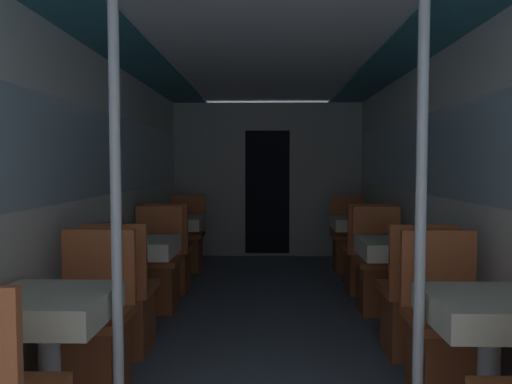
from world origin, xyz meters
TOP-DOWN VIEW (x-y plane):
  - wall_left at (-1.38, 2.75)m, footprint 0.05×8.30m
  - wall_right at (1.38, 2.75)m, footprint 0.05×8.30m
  - ceiling_panel at (0.00, 2.75)m, footprint 2.77×8.30m
  - bulkhead_far at (0.00, 5.95)m, footprint 2.71×0.09m
  - dining_table_left_0 at (-1.02, 0.98)m, footprint 0.56×0.56m
  - chair_left_far_0 at (-1.02, 1.51)m, footprint 0.44×0.44m
  - support_pole_left_0 at (-0.70, 0.98)m, footprint 0.05×0.05m
  - dining_table_left_1 at (-1.02, 2.68)m, footprint 0.56×0.56m
  - chair_left_near_1 at (-1.02, 2.15)m, footprint 0.44×0.44m
  - chair_left_far_1 at (-1.02, 3.21)m, footprint 0.44×0.44m
  - dining_table_left_2 at (-1.02, 4.37)m, footprint 0.56×0.56m
  - chair_left_near_2 at (-1.02, 3.85)m, footprint 0.44×0.44m
  - chair_left_far_2 at (-1.02, 4.90)m, footprint 0.44×0.44m
  - dining_table_right_0 at (1.02, 0.98)m, footprint 0.56×0.56m
  - chair_right_far_0 at (1.02, 1.51)m, footprint 0.44×0.44m
  - support_pole_right_0 at (0.70, 0.98)m, footprint 0.05×0.05m
  - dining_table_right_1 at (1.02, 2.68)m, footprint 0.56×0.56m
  - chair_right_near_1 at (1.02, 2.15)m, footprint 0.44×0.44m
  - chair_right_far_1 at (1.02, 3.21)m, footprint 0.44×0.44m
  - dining_table_right_2 at (1.02, 4.37)m, footprint 0.56×0.56m
  - chair_right_near_2 at (1.02, 3.85)m, footprint 0.44×0.44m
  - chair_right_far_2 at (1.02, 4.90)m, footprint 0.44×0.44m

SIDE VIEW (x-z plane):
  - chair_left_far_0 at x=-1.02m, z-range -0.17..0.77m
  - chair_left_near_1 at x=-1.02m, z-range -0.17..0.77m
  - chair_left_far_1 at x=-1.02m, z-range -0.17..0.77m
  - chair_left_near_2 at x=-1.02m, z-range -0.17..0.77m
  - chair_left_far_2 at x=-1.02m, z-range -0.17..0.77m
  - chair_right_far_0 at x=1.02m, z-range -0.17..0.77m
  - chair_right_near_1 at x=1.02m, z-range -0.17..0.77m
  - chair_right_far_1 at x=1.02m, z-range -0.17..0.77m
  - chair_right_near_2 at x=1.02m, z-range -0.17..0.77m
  - chair_right_far_2 at x=1.02m, z-range -0.17..0.77m
  - dining_table_left_0 at x=-1.02m, z-range 0.24..0.98m
  - dining_table_left_1 at x=-1.02m, z-range 0.24..0.98m
  - dining_table_left_2 at x=-1.02m, z-range 0.24..0.98m
  - dining_table_right_0 at x=1.02m, z-range 0.24..0.98m
  - dining_table_right_1 at x=1.02m, z-range 0.24..0.98m
  - dining_table_right_2 at x=1.02m, z-range 0.24..0.98m
  - bulkhead_far at x=0.00m, z-range 0.00..2.21m
  - support_pole_left_0 at x=-0.70m, z-range 0.00..2.22m
  - support_pole_right_0 at x=0.70m, z-range 0.00..2.22m
  - wall_left at x=-1.38m, z-range 0.05..2.26m
  - wall_right at x=1.38m, z-range 0.05..2.26m
  - ceiling_panel at x=0.00m, z-range 2.23..2.30m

